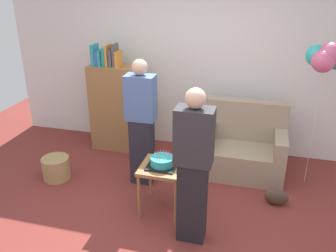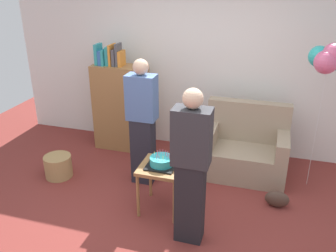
{
  "view_description": "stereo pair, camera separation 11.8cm",
  "coord_description": "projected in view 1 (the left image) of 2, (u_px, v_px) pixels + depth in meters",
  "views": [
    {
      "loc": [
        0.88,
        -3.12,
        2.58
      ],
      "look_at": [
        -0.09,
        0.5,
        0.95
      ],
      "focal_mm": 38.69,
      "sensor_mm": 36.0,
      "label": 1
    },
    {
      "loc": [
        0.99,
        -3.09,
        2.58
      ],
      "look_at": [
        -0.09,
        0.5,
        0.95
      ],
      "focal_mm": 38.69,
      "sensor_mm": 36.0,
      "label": 2
    }
  ],
  "objects": [
    {
      "name": "bookshelf",
      "position": [
        118.0,
        106.0,
        5.44
      ],
      "size": [
        0.8,
        0.36,
        1.62
      ],
      "color": "olive",
      "rests_on": "ground_plane"
    },
    {
      "name": "person_blowing_candles",
      "position": [
        141.0,
        123.0,
        4.47
      ],
      "size": [
        0.36,
        0.22,
        1.63
      ],
      "rotation": [
        0.0,
        0.0,
        -0.4
      ],
      "color": "#23232D",
      "rests_on": "ground_plane"
    },
    {
      "name": "balloon_bunch",
      "position": [
        327.0,
        57.0,
        4.09
      ],
      "size": [
        0.48,
        0.37,
        1.84
      ],
      "color": "silver",
      "rests_on": "ground_plane"
    },
    {
      "name": "wicker_basket",
      "position": [
        56.0,
        168.0,
        4.81
      ],
      "size": [
        0.36,
        0.36,
        0.3
      ],
      "primitive_type": "cylinder",
      "color": "#A88451",
      "rests_on": "ground_plane"
    },
    {
      "name": "ground_plane",
      "position": [
        164.0,
        223.0,
        4.0
      ],
      "size": [
        8.0,
        8.0,
        0.0
      ],
      "primitive_type": "plane",
      "color": "maroon"
    },
    {
      "name": "person_holding_cake",
      "position": [
        193.0,
        168.0,
        3.47
      ],
      "size": [
        0.36,
        0.22,
        1.63
      ],
      "rotation": [
        0.0,
        0.0,
        3.26
      ],
      "color": "black",
      "rests_on": "ground_plane"
    },
    {
      "name": "couch",
      "position": [
        243.0,
        149.0,
        4.9
      ],
      "size": [
        1.1,
        0.7,
        0.96
      ],
      "color": "gray",
      "rests_on": "ground_plane"
    },
    {
      "name": "handbag",
      "position": [
        276.0,
        197.0,
        4.28
      ],
      "size": [
        0.28,
        0.14,
        0.2
      ],
      "primitive_type": "ellipsoid",
      "color": "#473328",
      "rests_on": "ground_plane"
    },
    {
      "name": "birthday_cake",
      "position": [
        162.0,
        162.0,
        4.0
      ],
      "size": [
        0.32,
        0.32,
        0.17
      ],
      "color": "black",
      "rests_on": "side_table"
    },
    {
      "name": "side_table",
      "position": [
        162.0,
        172.0,
        4.05
      ],
      "size": [
        0.48,
        0.48,
        0.57
      ],
      "color": "olive",
      "rests_on": "ground_plane"
    },
    {
      "name": "wall_back",
      "position": [
        201.0,
        61.0,
        5.28
      ],
      "size": [
        6.0,
        0.1,
        2.7
      ],
      "primitive_type": "cube",
      "color": "silver",
      "rests_on": "ground_plane"
    }
  ]
}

